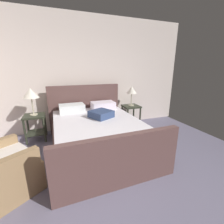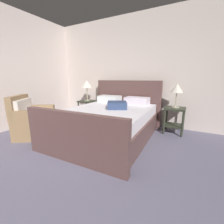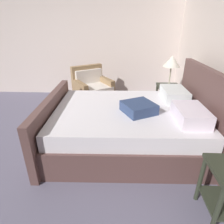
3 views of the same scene
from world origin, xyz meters
name	(u,v)px [view 1 (image 1 of 3)]	position (x,y,z in m)	size (l,w,h in m)	color
wall_back	(91,74)	(0.00, 3.22, 1.44)	(5.30, 0.12, 2.88)	beige
bed	(97,132)	(-0.22, 1.90, 0.35)	(1.85, 2.38, 1.19)	brown
nightstand_right	(131,112)	(1.00, 2.79, 0.40)	(0.44, 0.44, 0.60)	#2B3124
table_lamp_right	(132,90)	(1.00, 2.79, 1.02)	(0.27, 0.27, 0.54)	#B7B293
nightstand_left	(35,123)	(-1.43, 2.73, 0.40)	(0.44, 0.44, 0.60)	#2B3124
table_lamp_left	(31,94)	(-1.43, 2.73, 1.07)	(0.33, 0.33, 0.59)	#B7B293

